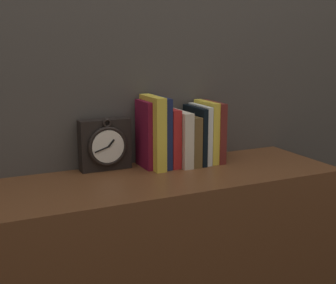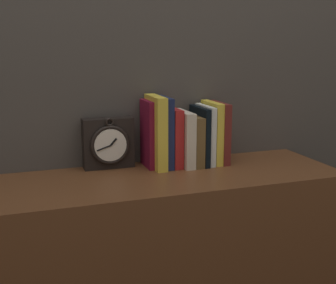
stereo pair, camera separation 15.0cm
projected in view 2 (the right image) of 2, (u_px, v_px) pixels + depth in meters
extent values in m
cube|color=brown|center=(168.00, 275.00, 1.60)|extent=(1.15, 0.39, 0.71)
cube|color=black|center=(108.00, 143.00, 1.60)|extent=(0.17, 0.05, 0.17)
torus|color=black|center=(110.00, 145.00, 1.57)|extent=(0.13, 0.01, 0.13)
cylinder|color=white|center=(110.00, 145.00, 1.57)|extent=(0.11, 0.01, 0.11)
cube|color=black|center=(114.00, 142.00, 1.56)|extent=(0.02, 0.00, 0.03)
cube|color=black|center=(104.00, 148.00, 1.56)|extent=(0.05, 0.00, 0.02)
torus|color=black|center=(110.00, 122.00, 1.55)|extent=(0.03, 0.01, 0.03)
cube|color=maroon|center=(147.00, 134.00, 1.61)|extent=(0.02, 0.12, 0.23)
cube|color=yellow|center=(156.00, 132.00, 1.60)|extent=(0.04, 0.15, 0.25)
cube|color=#19224B|center=(164.00, 132.00, 1.61)|extent=(0.03, 0.14, 0.24)
cube|color=red|center=(173.00, 137.00, 1.63)|extent=(0.03, 0.14, 0.20)
cube|color=beige|center=(183.00, 138.00, 1.63)|extent=(0.03, 0.16, 0.19)
cube|color=brown|center=(192.00, 140.00, 1.65)|extent=(0.03, 0.16, 0.17)
cube|color=black|center=(200.00, 136.00, 1.65)|extent=(0.02, 0.16, 0.20)
cube|color=white|center=(205.00, 134.00, 1.66)|extent=(0.02, 0.15, 0.21)
cube|color=yellow|center=(212.00, 132.00, 1.67)|extent=(0.03, 0.15, 0.22)
cube|color=maroon|center=(219.00, 132.00, 1.68)|extent=(0.03, 0.15, 0.22)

